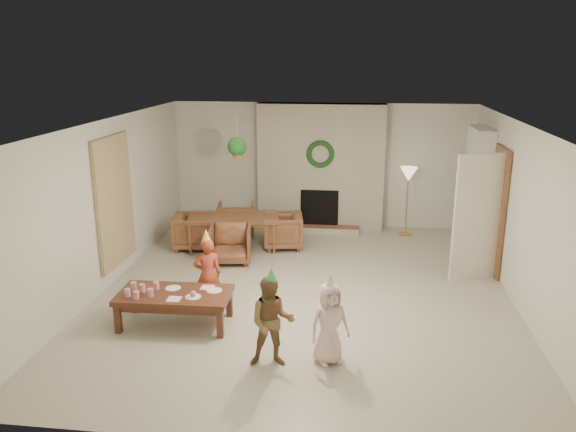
% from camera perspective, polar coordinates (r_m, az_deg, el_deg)
% --- Properties ---
extents(floor, '(7.00, 7.00, 0.00)m').
position_cam_1_polar(floor, '(8.54, 1.68, -7.60)').
color(floor, '#B7B29E').
rests_on(floor, ground).
extents(ceiling, '(7.00, 7.00, 0.00)m').
position_cam_1_polar(ceiling, '(7.88, 1.83, 9.30)').
color(ceiling, white).
rests_on(ceiling, wall_back).
extents(wall_back, '(7.00, 0.00, 7.00)m').
position_cam_1_polar(wall_back, '(11.52, 3.39, 5.14)').
color(wall_back, silver).
rests_on(wall_back, floor).
extents(wall_front, '(7.00, 0.00, 7.00)m').
position_cam_1_polar(wall_front, '(4.86, -2.17, -10.52)').
color(wall_front, silver).
rests_on(wall_front, floor).
extents(wall_left, '(0.00, 7.00, 7.00)m').
position_cam_1_polar(wall_left, '(8.90, -17.86, 1.12)').
color(wall_left, silver).
rests_on(wall_left, floor).
extents(wall_right, '(0.00, 7.00, 7.00)m').
position_cam_1_polar(wall_right, '(8.41, 22.57, -0.20)').
color(wall_right, silver).
rests_on(wall_right, floor).
extents(fireplace_mass, '(2.50, 0.40, 2.50)m').
position_cam_1_polar(fireplace_mass, '(11.32, 3.32, 4.95)').
color(fireplace_mass, '#4F1715').
rests_on(fireplace_mass, floor).
extents(fireplace_hearth, '(1.60, 0.30, 0.12)m').
position_cam_1_polar(fireplace_hearth, '(11.28, 3.11, -1.33)').
color(fireplace_hearth, maroon).
rests_on(fireplace_hearth, floor).
extents(fireplace_firebox, '(0.75, 0.12, 0.75)m').
position_cam_1_polar(fireplace_firebox, '(11.33, 3.20, 0.81)').
color(fireplace_firebox, black).
rests_on(fireplace_firebox, floor).
extents(fireplace_wreath, '(0.54, 0.10, 0.54)m').
position_cam_1_polar(fireplace_wreath, '(11.04, 3.27, 6.25)').
color(fireplace_wreath, '#163D19').
rests_on(fireplace_wreath, fireplace_mass).
extents(floor_lamp_base, '(0.25, 0.25, 0.03)m').
position_cam_1_polar(floor_lamp_base, '(11.36, 11.73, -1.77)').
color(floor_lamp_base, gold).
rests_on(floor_lamp_base, floor).
extents(floor_lamp_post, '(0.03, 0.03, 1.21)m').
position_cam_1_polar(floor_lamp_post, '(11.19, 11.91, 1.22)').
color(floor_lamp_post, gold).
rests_on(floor_lamp_post, floor).
extents(floor_lamp_shade, '(0.32, 0.32, 0.27)m').
position_cam_1_polar(floor_lamp_shade, '(11.06, 12.08, 4.13)').
color(floor_lamp_shade, beige).
rests_on(floor_lamp_shade, floor_lamp_post).
extents(bookshelf_carcass, '(0.30, 1.00, 2.20)m').
position_cam_1_polar(bookshelf_carcass, '(10.57, 18.49, 2.51)').
color(bookshelf_carcass, white).
rests_on(bookshelf_carcass, floor).
extents(bookshelf_shelf_a, '(0.30, 0.92, 0.03)m').
position_cam_1_polar(bookshelf_shelf_a, '(10.73, 18.08, -0.86)').
color(bookshelf_shelf_a, white).
rests_on(bookshelf_shelf_a, bookshelf_carcass).
extents(bookshelf_shelf_b, '(0.30, 0.92, 0.03)m').
position_cam_1_polar(bookshelf_shelf_b, '(10.62, 18.27, 1.20)').
color(bookshelf_shelf_b, white).
rests_on(bookshelf_shelf_b, bookshelf_carcass).
extents(bookshelf_shelf_c, '(0.30, 0.92, 0.03)m').
position_cam_1_polar(bookshelf_shelf_c, '(10.54, 18.46, 3.31)').
color(bookshelf_shelf_c, white).
rests_on(bookshelf_shelf_c, bookshelf_carcass).
extents(bookshelf_shelf_d, '(0.30, 0.92, 0.03)m').
position_cam_1_polar(bookshelf_shelf_d, '(10.46, 18.65, 5.44)').
color(bookshelf_shelf_d, white).
rests_on(bookshelf_shelf_d, bookshelf_carcass).
extents(books_row_lower, '(0.20, 0.40, 0.24)m').
position_cam_1_polar(books_row_lower, '(10.55, 18.19, -0.36)').
color(books_row_lower, '#B52131').
rests_on(books_row_lower, bookshelf_shelf_a).
extents(books_row_mid, '(0.20, 0.44, 0.24)m').
position_cam_1_polar(books_row_mid, '(10.64, 18.18, 2.01)').
color(books_row_mid, '#264A8B').
rests_on(books_row_mid, bookshelf_shelf_b).
extents(books_row_upper, '(0.20, 0.36, 0.22)m').
position_cam_1_polar(books_row_upper, '(10.41, 18.51, 3.89)').
color(books_row_upper, '#A96C24').
rests_on(books_row_upper, bookshelf_shelf_c).
extents(door_frame, '(0.05, 0.86, 2.04)m').
position_cam_1_polar(door_frame, '(9.57, 20.38, 0.48)').
color(door_frame, brown).
rests_on(door_frame, floor).
extents(door_leaf, '(0.77, 0.32, 2.00)m').
position_cam_1_polar(door_leaf, '(9.14, 18.57, -0.19)').
color(door_leaf, beige).
rests_on(door_leaf, floor).
extents(curtain_panel, '(0.06, 1.20, 2.00)m').
position_cam_1_polar(curtain_panel, '(9.06, -17.11, 1.44)').
color(curtain_panel, '#C8BA8D').
rests_on(curtain_panel, wall_left).
extents(dining_table, '(1.76, 1.15, 0.58)m').
position_cam_1_polar(dining_table, '(10.34, -5.52, -1.68)').
color(dining_table, brown).
rests_on(dining_table, floor).
extents(dining_chair_near, '(0.78, 0.79, 0.64)m').
position_cam_1_polar(dining_chair_near, '(9.65, -5.82, -2.82)').
color(dining_chair_near, brown).
rests_on(dining_chair_near, floor).
extents(dining_chair_far, '(0.78, 0.79, 0.64)m').
position_cam_1_polar(dining_chair_far, '(11.02, -5.28, -0.39)').
color(dining_chair_far, brown).
rests_on(dining_chair_far, floor).
extents(dining_chair_left, '(0.79, 0.78, 0.64)m').
position_cam_1_polar(dining_chair_left, '(10.41, -9.49, -1.54)').
color(dining_chair_left, brown).
rests_on(dining_chair_left, floor).
extents(dining_chair_right, '(0.79, 0.78, 0.64)m').
position_cam_1_polar(dining_chair_right, '(10.30, -0.52, -1.49)').
color(dining_chair_right, brown).
rests_on(dining_chair_right, floor).
extents(hanging_plant_cord, '(0.01, 0.01, 0.70)m').
position_cam_1_polar(hanging_plant_cord, '(9.59, -5.18, 8.35)').
color(hanging_plant_cord, tan).
rests_on(hanging_plant_cord, ceiling).
extents(hanging_plant_pot, '(0.16, 0.16, 0.12)m').
position_cam_1_polar(hanging_plant_pot, '(9.64, -5.13, 6.29)').
color(hanging_plant_pot, brown).
rests_on(hanging_plant_pot, hanging_plant_cord).
extents(hanging_plant_foliage, '(0.32, 0.32, 0.32)m').
position_cam_1_polar(hanging_plant_foliage, '(9.62, -5.15, 6.99)').
color(hanging_plant_foliage, '#194D1D').
rests_on(hanging_plant_foliage, hanging_plant_pot).
extents(coffee_table_top, '(1.47, 0.77, 0.07)m').
position_cam_1_polar(coffee_table_top, '(7.54, -11.39, -7.83)').
color(coffee_table_top, '#562C1C').
rests_on(coffee_table_top, floor).
extents(coffee_table_apron, '(1.36, 0.65, 0.09)m').
position_cam_1_polar(coffee_table_apron, '(7.57, -11.36, -8.37)').
color(coffee_table_apron, '#562C1C').
rests_on(coffee_table_apron, floor).
extents(coffee_leg_fl, '(0.08, 0.08, 0.38)m').
position_cam_1_polar(coffee_leg_fl, '(7.59, -16.78, -9.90)').
color(coffee_leg_fl, '#562C1C').
rests_on(coffee_leg_fl, floor).
extents(coffee_leg_fr, '(0.08, 0.08, 0.38)m').
position_cam_1_polar(coffee_leg_fr, '(7.22, -6.86, -10.70)').
color(coffee_leg_fr, '#562C1C').
rests_on(coffee_leg_fr, floor).
extents(coffee_leg_bl, '(0.08, 0.08, 0.38)m').
position_cam_1_polar(coffee_leg_bl, '(8.09, -15.22, -8.12)').
color(coffee_leg_bl, '#562C1C').
rests_on(coffee_leg_bl, floor).
extents(coffee_leg_br, '(0.08, 0.08, 0.38)m').
position_cam_1_polar(coffee_leg_br, '(7.74, -5.93, -8.75)').
color(coffee_leg_br, '#562C1C').
rests_on(coffee_leg_br, floor).
extents(cup_a, '(0.08, 0.08, 0.10)m').
position_cam_1_polar(cup_a, '(7.54, -15.89, -7.45)').
color(cup_a, white).
rests_on(cup_a, coffee_table_top).
extents(cup_b, '(0.08, 0.08, 0.10)m').
position_cam_1_polar(cup_b, '(7.73, -15.30, -6.80)').
color(cup_b, white).
rests_on(cup_b, coffee_table_top).
extents(cup_c, '(0.08, 0.08, 0.10)m').
position_cam_1_polar(cup_c, '(7.45, -15.08, -7.69)').
color(cup_c, white).
rests_on(cup_c, coffee_table_top).
extents(cup_d, '(0.08, 0.08, 0.10)m').
position_cam_1_polar(cup_d, '(7.64, -14.50, -7.03)').
color(cup_d, white).
rests_on(cup_d, coffee_table_top).
extents(cup_e, '(0.08, 0.08, 0.10)m').
position_cam_1_polar(cup_e, '(7.47, -13.71, -7.51)').
color(cup_e, white).
rests_on(cup_e, coffee_table_top).
extents(cup_f, '(0.08, 0.08, 0.10)m').
position_cam_1_polar(cup_f, '(7.66, -13.17, -6.85)').
color(cup_f, white).
rests_on(cup_f, coffee_table_top).
extents(plate_a, '(0.21, 0.21, 0.01)m').
position_cam_1_polar(plate_a, '(7.66, -11.52, -7.14)').
color(plate_a, white).
rests_on(plate_a, coffee_table_top).
extents(plate_b, '(0.21, 0.21, 0.01)m').
position_cam_1_polar(plate_b, '(7.35, -9.55, -8.04)').
color(plate_b, white).
rests_on(plate_b, coffee_table_top).
extents(plate_c, '(0.21, 0.21, 0.01)m').
position_cam_1_polar(plate_c, '(7.50, -7.45, -7.45)').
color(plate_c, white).
rests_on(plate_c, coffee_table_top).
extents(food_scoop, '(0.08, 0.08, 0.08)m').
position_cam_1_polar(food_scoop, '(7.33, -9.57, -7.73)').
color(food_scoop, tan).
rests_on(food_scoop, plate_b).
extents(napkin_left, '(0.17, 0.17, 0.01)m').
position_cam_1_polar(napkin_left, '(7.33, -11.43, -8.22)').
color(napkin_left, '#FFBBD5').
rests_on(napkin_left, coffee_table_top).
extents(napkin_right, '(0.17, 0.17, 0.01)m').
position_cam_1_polar(napkin_right, '(7.60, -8.13, -7.15)').
color(napkin_right, '#FFBBD5').
rests_on(napkin_right, coffee_table_top).
extents(child_red, '(0.44, 0.37, 1.04)m').
position_cam_1_polar(child_red, '(7.84, -8.11, -5.88)').
color(child_red, '#A13922').
rests_on(child_red, floor).
extents(party_hat_red, '(0.15, 0.15, 0.20)m').
position_cam_1_polar(party_hat_red, '(7.65, -8.27, -1.97)').
color(party_hat_red, '#F4FA53').
rests_on(party_hat_red, child_red).
extents(child_plaid, '(0.56, 0.46, 1.06)m').
position_cam_1_polar(child_plaid, '(6.44, -1.63, -10.65)').
color(child_plaid, '#9B3C2A').
rests_on(child_plaid, floor).
extents(party_hat_plaid, '(0.15, 0.15, 0.17)m').
position_cam_1_polar(party_hat_plaid, '(6.20, -1.68, -5.94)').
color(party_hat_plaid, '#4CB26A').
rests_on(party_hat_plaid, child_plaid).
extents(child_pink, '(0.56, 0.49, 0.96)m').
position_cam_1_polar(child_pink, '(6.53, 4.20, -10.75)').
color(child_pink, beige).
rests_on(child_pink, floor).
extents(party_hat_pink, '(0.16, 0.16, 0.17)m').
position_cam_1_polar(party_hat_pink, '(6.32, 4.30, -6.53)').
color(party_hat_pink, silver).
rests_on(party_hat_pink, child_pink).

